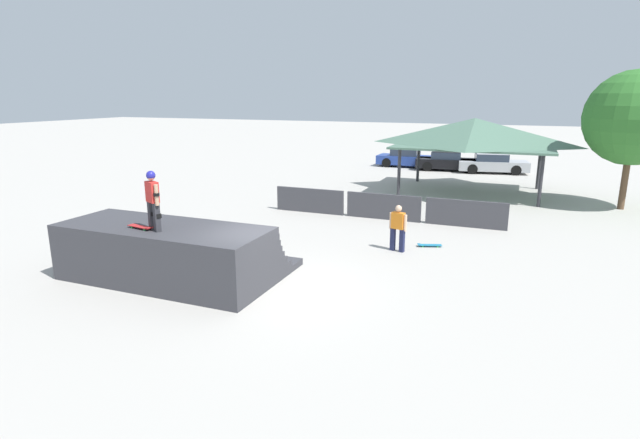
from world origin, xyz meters
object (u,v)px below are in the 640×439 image
Objects in this scene: skateboard_on_deck at (141,227)px; parked_car_black at (447,161)px; tree_beside_pavilion at (634,118)px; skater_on_deck at (153,197)px; skateboard_on_ground at (429,245)px; parked_car_silver at (492,164)px; bystander_walking at (398,226)px; parked_car_blue at (406,158)px.

parked_car_black is (4.40, 24.44, -1.01)m from skateboard_on_deck.
skater_on_deck is at bearing -130.22° from tree_beside_pavilion.
parked_car_silver reaches higher than skateboard_on_ground.
skateboard_on_ground is 18.22m from parked_car_black.
skater_on_deck is 1.89× the size of skateboard_on_deck.
skateboard_on_deck is at bearing 24.67° from skateboard_on_ground.
tree_beside_pavilion reaches higher than skater_on_deck.
skater_on_deck is at bearing 59.74° from bystander_walking.
skateboard_on_ground is 19.41m from parked_car_blue.
skateboard_on_deck is at bearing -150.36° from skater_on_deck.
parked_car_silver is (6.88, 24.35, -1.85)m from skater_on_deck.
parked_car_blue is (1.48, 25.10, -1.01)m from skateboard_on_deck.
parked_car_blue is 0.89× the size of parked_car_silver.
skater_on_deck is 20.11m from tree_beside_pavilion.
parked_car_black is at bearing 168.38° from parked_car_silver.
parked_car_blue is at bearing -94.98° from skateboard_on_ground.
tree_beside_pavilion is 1.48× the size of parked_car_blue.
skateboard_on_ground is at bearing -127.63° from tree_beside_pavilion.
skateboard_on_ground is 0.20× the size of parked_car_blue.
skateboard_on_deck is 0.18× the size of parked_car_silver.
tree_beside_pavilion is 15.77m from parked_car_blue.
tree_beside_pavilion is at bearing 76.02° from skater_on_deck.
tree_beside_pavilion is (12.95, 15.31, 1.55)m from skater_on_deck.
parked_car_blue and parked_car_black have the same top height.
skateboard_on_ground is at bearing -122.28° from bystander_walking.
parked_car_black is at bearing -73.43° from bystander_walking.
skateboard_on_deck is 25.16m from parked_car_blue.
skater_on_deck reaches higher than skateboard_on_deck.
tree_beside_pavilion is at bearing -115.34° from bystander_walking.
skateboard_on_ground is at bearing -89.91° from parked_car_black.
parked_car_blue is at bearing 113.86° from skater_on_deck.
parked_car_black is 0.94× the size of parked_car_silver.
skater_on_deck is 7.65m from bystander_walking.
tree_beside_pavilion reaches higher than bystander_walking.
bystander_walking is at bearing -105.68° from parked_car_silver.
skateboard_on_deck is 9.18m from skateboard_on_ground.
skateboard_on_deck is 20.50m from tree_beside_pavilion.
skater_on_deck is 0.26× the size of tree_beside_pavilion.
bystander_walking is at bearing 24.85° from skateboard_on_ground.
parked_car_silver is at bearing 100.45° from skater_on_deck.
bystander_walking is 18.99m from parked_car_silver.
skateboard_on_deck is 0.19× the size of parked_car_black.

